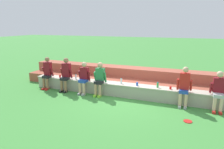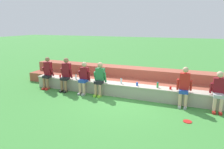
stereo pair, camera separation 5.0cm
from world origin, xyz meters
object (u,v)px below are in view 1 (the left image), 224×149
at_px(person_rightmost_edge, 219,90).
at_px(plastic_cup_right_end, 60,76).
at_px(person_left_of_center, 66,73).
at_px(person_far_right, 184,86).
at_px(frisbee, 188,121).
at_px(plastic_cup_middle, 137,84).
at_px(water_bottle_mid_right, 121,81).
at_px(water_bottle_center_gap, 158,85).
at_px(person_center, 84,77).
at_px(person_right_of_center, 100,78).
at_px(person_far_left, 47,72).
at_px(water_bottle_mid_left, 76,77).
at_px(plastic_cup_left_end, 170,88).

bearing_deg(person_rightmost_edge, plastic_cup_right_end, 178.23).
xyz_separation_m(person_left_of_center, person_far_right, (4.89, -0.02, -0.02)).
bearing_deg(frisbee, person_far_right, 99.35).
height_order(person_far_right, frisbee, person_far_right).
bearing_deg(plastic_cup_middle, person_rightmost_edge, -3.96).
relative_size(water_bottle_mid_right, water_bottle_center_gap, 1.09).
relative_size(person_center, plastic_cup_middle, 10.37).
bearing_deg(frisbee, person_right_of_center, 160.42).
distance_m(person_far_left, water_bottle_mid_left, 1.38).
xyz_separation_m(person_right_of_center, water_bottle_mid_left, (-1.23, 0.19, -0.11)).
height_order(water_bottle_center_gap, frisbee, water_bottle_center_gap).
relative_size(person_far_left, person_center, 1.07).
bearing_deg(person_left_of_center, plastic_cup_right_end, 155.69).
relative_size(water_bottle_mid_right, frisbee, 0.92).
xyz_separation_m(person_far_right, water_bottle_mid_right, (-2.42, 0.27, -0.13)).
bearing_deg(plastic_cup_right_end, person_right_of_center, -5.65).
xyz_separation_m(plastic_cup_right_end, frisbee, (5.54, -1.44, -0.57)).
height_order(water_bottle_mid_left, plastic_cup_left_end, water_bottle_mid_left).
height_order(water_bottle_center_gap, plastic_cup_left_end, water_bottle_center_gap).
xyz_separation_m(person_right_of_center, person_rightmost_edge, (4.36, 0.01, -0.02)).
bearing_deg(water_bottle_center_gap, water_bottle_mid_left, -179.32).
bearing_deg(water_bottle_mid_right, person_left_of_center, -174.14).
bearing_deg(person_right_of_center, person_center, -176.61).
relative_size(person_far_left, plastic_cup_left_end, 13.72).
height_order(person_left_of_center, water_bottle_mid_right, person_left_of_center).
distance_m(water_bottle_mid_left, plastic_cup_left_end, 4.03).
bearing_deg(water_bottle_center_gap, person_center, -174.87).
relative_size(person_far_left, person_left_of_center, 0.99).
bearing_deg(person_far_left, water_bottle_center_gap, 2.91).
distance_m(person_center, person_far_right, 3.99).
height_order(person_far_left, water_bottle_mid_left, person_far_left).
xyz_separation_m(person_center, person_right_of_center, (0.71, 0.04, 0.02)).
xyz_separation_m(plastic_cup_right_end, plastic_cup_middle, (3.59, -0.00, 0.00)).
bearing_deg(person_far_right, plastic_cup_right_end, 177.62).
height_order(person_left_of_center, person_center, person_left_of_center).
height_order(water_bottle_mid_right, frisbee, water_bottle_mid_right).
distance_m(person_far_right, plastic_cup_middle, 1.77).
xyz_separation_m(person_left_of_center, person_rightmost_edge, (5.98, 0.00, -0.06)).
relative_size(person_left_of_center, plastic_cup_left_end, 13.88).
xyz_separation_m(person_far_right, person_rightmost_edge, (1.09, 0.02, -0.04)).
height_order(water_bottle_center_gap, water_bottle_mid_left, water_bottle_mid_left).
bearing_deg(frisbee, person_far_left, 168.65).
bearing_deg(person_far_left, person_far_right, 0.02).
height_order(plastic_cup_right_end, plastic_cup_middle, plastic_cup_middle).
height_order(water_bottle_center_gap, plastic_cup_middle, water_bottle_center_gap).
relative_size(water_bottle_mid_right, water_bottle_mid_left, 1.02).
bearing_deg(water_bottle_mid_left, person_rightmost_edge, -1.87).
relative_size(person_center, plastic_cup_right_end, 10.97).
height_order(person_center, person_far_right, person_far_right).
bearing_deg(person_far_left, plastic_cup_middle, 3.08).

